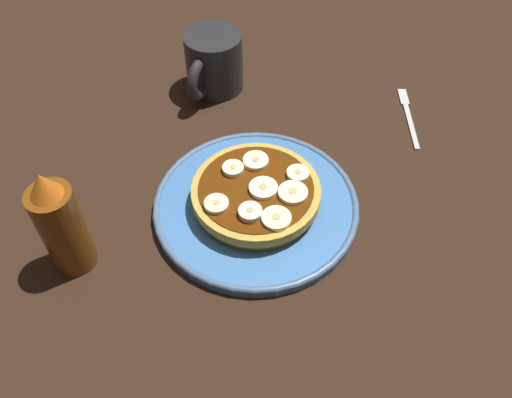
{
  "coord_description": "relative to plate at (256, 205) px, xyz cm",
  "views": [
    {
      "loc": [
        38.37,
        16.79,
        51.61
      ],
      "look_at": [
        0.0,
        0.0,
        2.0
      ],
      "focal_mm": 37.42,
      "sensor_mm": 36.0,
      "label": 1
    }
  ],
  "objects": [
    {
      "name": "fork",
      "position": [
        -25.27,
        13.21,
        -0.58
      ],
      "size": [
        12.34,
        6.02,
        0.5
      ],
      "color": "silver",
      "rests_on": "ground_plane"
    },
    {
      "name": "pancake_stack",
      "position": [
        0.11,
        -0.37,
        1.93
      ],
      "size": [
        15.71,
        15.56,
        2.88
      ],
      "color": "olive",
      "rests_on": "plate"
    },
    {
      "name": "banana_slice_5",
      "position": [
        3.51,
        4.04,
        3.49
      ],
      "size": [
        3.42,
        3.42,
        0.72
      ],
      "color": "#FEF3B5",
      "rests_on": "pancake_stack"
    },
    {
      "name": "coffee_mug",
      "position": [
        -19.74,
        -15.57,
        3.72
      ],
      "size": [
        11.93,
        8.48,
        8.84
      ],
      "color": "#262628",
      "rests_on": "ground_plane"
    },
    {
      "name": "syrup_bottle",
      "position": [
        15.2,
        -15.94,
        5.77
      ],
      "size": [
        4.81,
        4.81,
        14.51
      ],
      "color": "brown",
      "rests_on": "ground_plane"
    },
    {
      "name": "banana_slice_0",
      "position": [
        0.49,
        0.94,
        3.54
      ],
      "size": [
        3.45,
        3.45,
        0.8
      ],
      "color": "#FAF2C1",
      "rests_on": "pancake_stack"
    },
    {
      "name": "banana_slice_4",
      "position": [
        4.39,
        -3.05,
        3.54
      ],
      "size": [
        2.9,
        2.9,
        0.8
      ],
      "color": "beige",
      "rests_on": "pancake_stack"
    },
    {
      "name": "banana_slice_3",
      "position": [
        -3.83,
        3.84,
        3.54
      ],
      "size": [
        2.77,
        2.77,
        0.81
      ],
      "color": "#F3F3BD",
      "rests_on": "pancake_stack"
    },
    {
      "name": "plate",
      "position": [
        0.0,
        0.0,
        0.0
      ],
      "size": [
        25.37,
        25.37,
        1.54
      ],
      "color": "#3F72B2",
      "rests_on": "ground_plane"
    },
    {
      "name": "ground_plane",
      "position": [
        0.0,
        0.0,
        -2.33
      ],
      "size": [
        140.0,
        140.0,
        3.0
      ],
      "primitive_type": "cube",
      "color": "black"
    },
    {
      "name": "banana_slice_6",
      "position": [
        -0.74,
        4.39,
        3.53
      ],
      "size": [
        3.54,
        3.54,
        0.79
      ],
      "color": "#FEEFBC",
      "rests_on": "pancake_stack"
    },
    {
      "name": "banana_slice_7",
      "position": [
        4.0,
        1.04,
        3.64
      ],
      "size": [
        2.76,
        2.76,
        1.01
      ],
      "color": "#FDE2C0",
      "rests_on": "pancake_stack"
    },
    {
      "name": "banana_slice_2",
      "position": [
        -1.4,
        -3.67,
        3.58
      ],
      "size": [
        2.65,
        2.65,
        0.89
      ],
      "color": "#F3F1BB",
      "rests_on": "pancake_stack"
    },
    {
      "name": "banana_slice_1",
      "position": [
        -3.76,
        -1.69,
        3.53
      ],
      "size": [
        3.18,
        3.18,
        0.8
      ],
      "color": "#F0F4C4",
      "rests_on": "pancake_stack"
    }
  ]
}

